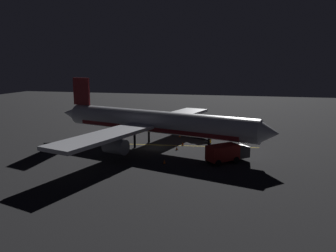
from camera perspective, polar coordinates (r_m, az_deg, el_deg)
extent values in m
cube|color=#242426|center=(53.29, -2.09, -3.71)|extent=(180.00, 180.00, 0.20)
cube|color=gold|center=(54.08, 2.52, -3.38)|extent=(3.25, 24.24, 0.01)
cylinder|color=silver|center=(52.40, -2.13, 0.76)|extent=(12.28, 32.69, 3.46)
cube|color=maroon|center=(52.57, -2.12, -0.27)|extent=(10.77, 27.88, 0.62)
cone|color=silver|center=(45.88, 16.89, -1.13)|extent=(4.01, 3.58, 3.39)
cone|color=silver|center=(63.62, -16.13, 2.11)|extent=(4.12, 4.84, 3.11)
cube|color=maroon|center=(61.36, -14.65, 5.77)|extent=(1.32, 3.56, 4.81)
cube|color=silver|center=(62.32, 1.65, 1.87)|extent=(18.23, 9.39, 0.50)
cylinder|color=slate|center=(61.23, 2.25, 0.38)|extent=(2.89, 3.65, 2.10)
cube|color=silver|center=(45.08, -10.94, -1.74)|extent=(18.23, 9.39, 0.50)
cylinder|color=slate|center=(45.31, -9.00, -3.43)|extent=(2.89, 3.65, 2.10)
cylinder|color=black|center=(48.98, 7.00, -3.52)|extent=(0.44, 0.44, 2.38)
cylinder|color=black|center=(56.07, -3.30, -1.64)|extent=(0.44, 0.44, 2.38)
cylinder|color=black|center=(52.71, -5.74, -2.47)|extent=(0.44, 0.44, 2.38)
cube|color=maroon|center=(45.10, 9.37, -4.49)|extent=(4.44, 4.60, 2.01)
cube|color=#38383D|center=(47.04, 12.32, -4.28)|extent=(2.69, 2.67, 1.50)
cylinder|color=black|center=(46.28, 10.82, -5.43)|extent=(2.32, 2.21, 0.90)
cylinder|color=black|center=(44.50, 7.79, -5.99)|extent=(2.32, 2.21, 0.90)
cube|color=maroon|center=(61.37, 4.36, -0.41)|extent=(4.77, 4.54, 1.83)
cube|color=#38383D|center=(58.81, 5.97, -1.09)|extent=(2.67, 2.69, 1.50)
cylinder|color=black|center=(60.26, 5.13, -1.52)|extent=(2.20, 2.33, 0.90)
cylinder|color=black|center=(62.87, 3.59, -0.98)|extent=(2.20, 2.33, 0.90)
cylinder|color=black|center=(52.80, 7.19, -3.34)|extent=(0.32, 0.32, 0.85)
cylinder|color=yellow|center=(52.63, 7.21, -2.55)|extent=(0.40, 0.40, 0.65)
sphere|color=tan|center=(52.53, 7.22, -2.07)|extent=(0.24, 0.24, 0.24)
cone|color=#EA590F|center=(44.47, -0.62, -6.14)|extent=(0.36, 0.36, 0.55)
cube|color=black|center=(44.54, -0.62, -6.46)|extent=(0.50, 0.50, 0.03)
cone|color=#EA590F|center=(60.21, 2.06, -1.66)|extent=(0.36, 0.36, 0.55)
cube|color=black|center=(60.27, 2.05, -1.90)|extent=(0.50, 0.50, 0.03)
cone|color=#EA590F|center=(51.43, 1.52, -3.81)|extent=(0.36, 0.36, 0.55)
cube|color=black|center=(51.49, 1.52, -4.09)|extent=(0.50, 0.50, 0.03)
cone|color=#EA590F|center=(54.26, 2.56, -3.04)|extent=(0.36, 0.36, 0.55)
cube|color=black|center=(54.32, 2.56, -3.31)|extent=(0.50, 0.50, 0.03)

